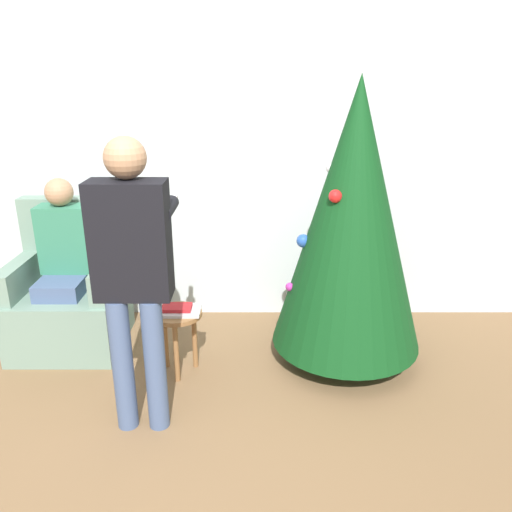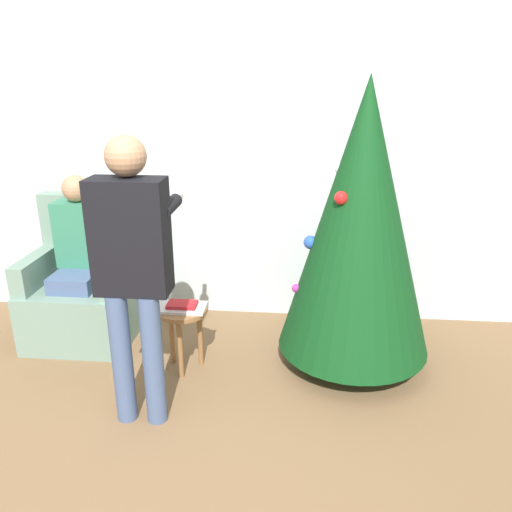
# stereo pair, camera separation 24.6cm
# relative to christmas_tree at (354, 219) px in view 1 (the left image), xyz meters

# --- Properties ---
(wall_back) EXTENTS (8.00, 0.06, 2.70)m
(wall_back) POSITION_rel_christmas_tree_xyz_m (-1.12, 0.77, 0.29)
(wall_back) COLOR silver
(wall_back) RESTS_ON ground_plane
(christmas_tree) EXTENTS (1.05, 1.05, 1.98)m
(christmas_tree) POSITION_rel_christmas_tree_xyz_m (0.00, 0.00, 0.00)
(christmas_tree) COLOR brown
(christmas_tree) RESTS_ON ground_plane
(armchair) EXTENTS (0.78, 0.72, 1.09)m
(armchair) POSITION_rel_christmas_tree_xyz_m (-2.06, 0.24, -0.69)
(armchair) COLOR gray
(armchair) RESTS_ON ground_plane
(person_seated) EXTENTS (0.36, 0.46, 1.28)m
(person_seated) POSITION_rel_christmas_tree_xyz_m (-2.06, 0.21, -0.35)
(person_seated) COLOR #475B84
(person_seated) RESTS_ON ground_plane
(person_standing) EXTENTS (0.43, 0.57, 1.67)m
(person_standing) POSITION_rel_christmas_tree_xyz_m (-1.31, -0.71, -0.06)
(person_standing) COLOR #475B84
(person_standing) RESTS_ON ground_plane
(side_stool) EXTENTS (0.34, 0.34, 0.46)m
(side_stool) POSITION_rel_christmas_tree_xyz_m (-1.18, -0.19, -0.69)
(side_stool) COLOR olive
(side_stool) RESTS_ON ground_plane
(laptop) EXTENTS (0.32, 0.20, 0.02)m
(laptop) POSITION_rel_christmas_tree_xyz_m (-1.18, -0.19, -0.59)
(laptop) COLOR silver
(laptop) RESTS_ON side_stool
(book) EXTENTS (0.20, 0.13, 0.02)m
(book) POSITION_rel_christmas_tree_xyz_m (-1.18, -0.19, -0.57)
(book) COLOR #B21E23
(book) RESTS_ON laptop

